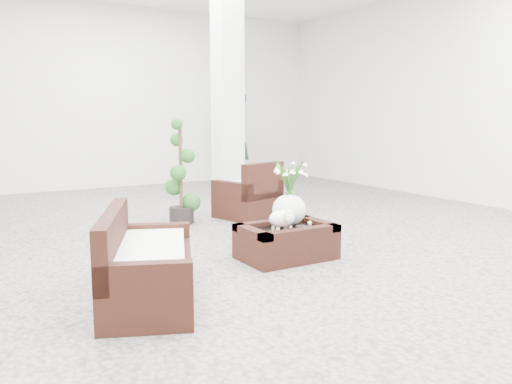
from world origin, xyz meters
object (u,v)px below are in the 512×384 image
armchair (247,190)px  loveseat (149,256)px  coffee_table (286,243)px  topiary (181,173)px

armchair → loveseat: 3.37m
coffee_table → loveseat: bearing=-164.1°
coffee_table → topiary: size_ratio=0.67×
coffee_table → loveseat: loveseat is taller
loveseat → topiary: topiary is taller
coffee_table → armchair: bearing=70.3°
coffee_table → topiary: 2.20m
coffee_table → loveseat: 1.64m
topiary → coffee_table: bearing=-84.1°
armchair → loveseat: (-2.29, -2.48, -0.04)m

